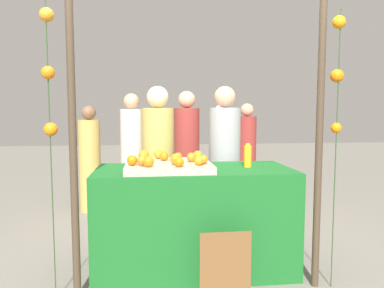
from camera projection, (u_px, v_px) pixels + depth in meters
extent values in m
plane|color=gray|center=(194.00, 268.00, 3.23)|extent=(24.00, 24.00, 0.00)
cube|color=#196023|center=(194.00, 219.00, 3.18)|extent=(1.70, 0.78, 0.90)
cube|color=#B2AD99|center=(168.00, 166.00, 3.09)|extent=(0.72, 0.66, 0.06)
sphere|color=orange|center=(164.00, 156.00, 3.19)|extent=(0.08, 0.08, 0.08)
sphere|color=orange|center=(203.00, 160.00, 2.99)|extent=(0.08, 0.08, 0.08)
sphere|color=orange|center=(198.00, 155.00, 3.26)|extent=(0.08, 0.08, 0.08)
sphere|color=orange|center=(149.00, 162.00, 2.83)|extent=(0.09, 0.09, 0.09)
sphere|color=orange|center=(159.00, 154.00, 3.32)|extent=(0.09, 0.09, 0.09)
sphere|color=orange|center=(178.00, 157.00, 3.17)|extent=(0.07, 0.07, 0.07)
sphere|color=orange|center=(199.00, 161.00, 2.92)|extent=(0.08, 0.08, 0.08)
sphere|color=orange|center=(191.00, 157.00, 3.12)|extent=(0.08, 0.08, 0.08)
sphere|color=orange|center=(142.00, 161.00, 2.90)|extent=(0.08, 0.08, 0.08)
sphere|color=orange|center=(176.00, 159.00, 2.95)|extent=(0.09, 0.09, 0.09)
sphere|color=orange|center=(179.00, 162.00, 2.83)|extent=(0.08, 0.08, 0.08)
sphere|color=orange|center=(132.00, 160.00, 2.91)|extent=(0.09, 0.09, 0.09)
sphere|color=orange|center=(144.00, 155.00, 3.20)|extent=(0.09, 0.09, 0.09)
cylinder|color=#F3A51D|center=(248.00, 156.00, 3.21)|extent=(0.07, 0.07, 0.19)
cylinder|color=yellow|center=(248.00, 145.00, 3.20)|extent=(0.04, 0.04, 0.02)
cube|color=brown|center=(225.00, 268.00, 2.64)|extent=(0.38, 0.01, 0.54)
cube|color=black|center=(225.00, 267.00, 2.65)|extent=(0.36, 0.02, 0.51)
cylinder|color=tan|center=(158.00, 177.00, 3.75)|extent=(0.33, 0.33, 1.43)
sphere|color=beige|center=(158.00, 97.00, 3.68)|extent=(0.22, 0.22, 0.22)
cylinder|color=#99999E|center=(224.00, 175.00, 3.85)|extent=(0.33, 0.33, 1.44)
sphere|color=tan|center=(225.00, 97.00, 3.78)|extent=(0.22, 0.22, 0.22)
cylinder|color=tan|center=(90.00, 166.00, 5.05)|extent=(0.30, 0.30, 1.28)
sphere|color=brown|center=(89.00, 113.00, 4.98)|extent=(0.20, 0.20, 0.20)
cylinder|color=beige|center=(132.00, 159.00, 5.20)|extent=(0.33, 0.33, 1.43)
sphere|color=tan|center=(131.00, 101.00, 5.12)|extent=(0.22, 0.22, 0.22)
cylinder|color=maroon|center=(246.00, 158.00, 5.75)|extent=(0.31, 0.31, 1.32)
sphere|color=tan|center=(247.00, 110.00, 5.69)|extent=(0.21, 0.21, 0.21)
cylinder|color=beige|center=(221.00, 158.00, 5.82)|extent=(0.30, 0.30, 1.31)
sphere|color=beige|center=(221.00, 111.00, 5.75)|extent=(0.20, 0.20, 0.20)
cylinder|color=maroon|center=(187.00, 163.00, 4.77)|extent=(0.33, 0.33, 1.44)
sphere|color=tan|center=(187.00, 100.00, 4.69)|extent=(0.22, 0.22, 0.22)
cylinder|color=#473828|center=(73.00, 144.00, 2.59)|extent=(0.06, 0.06, 2.34)
cylinder|color=#473828|center=(319.00, 141.00, 2.80)|extent=(0.06, 0.06, 2.34)
cylinder|color=#2D4C23|center=(51.00, 156.00, 2.58)|extent=(0.01, 0.01, 2.17)
sphere|color=orange|center=(47.00, 15.00, 2.49)|extent=(0.10, 0.10, 0.10)
sphere|color=orange|center=(48.00, 73.00, 2.52)|extent=(0.09, 0.09, 0.09)
sphere|color=orange|center=(51.00, 129.00, 2.57)|extent=(0.10, 0.10, 0.10)
cylinder|color=#2D4C23|center=(336.00, 152.00, 2.79)|extent=(0.01, 0.01, 2.17)
sphere|color=orange|center=(339.00, 22.00, 2.70)|extent=(0.10, 0.10, 0.10)
sphere|color=orange|center=(337.00, 76.00, 2.74)|extent=(0.10, 0.10, 0.10)
sphere|color=orange|center=(336.00, 128.00, 2.78)|extent=(0.08, 0.08, 0.08)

